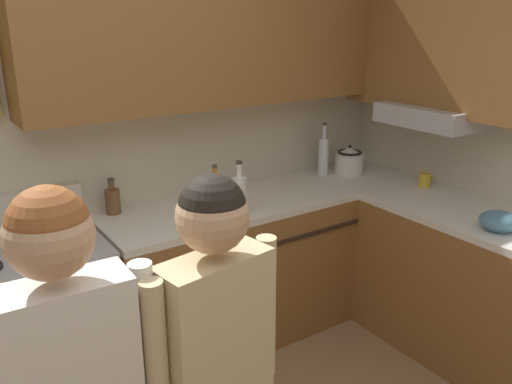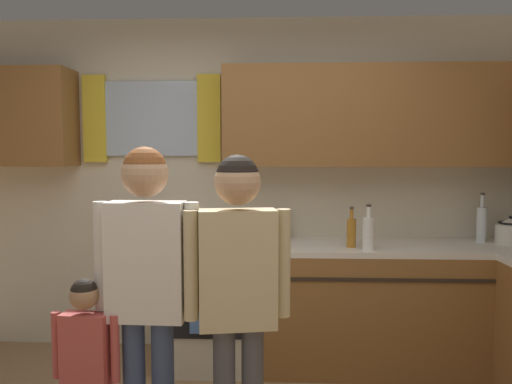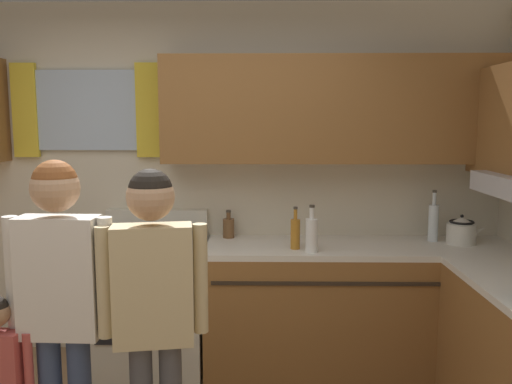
% 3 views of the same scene
% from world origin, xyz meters
% --- Properties ---
extents(back_wall_unit, '(4.60, 0.42, 2.60)m').
position_xyz_m(back_wall_unit, '(0.09, 1.82, 1.52)').
color(back_wall_unit, beige).
rests_on(back_wall_unit, ground).
extents(kitchen_counter_run, '(2.15, 2.07, 0.90)m').
position_xyz_m(kitchen_counter_run, '(1.53, 1.12, 0.45)').
color(kitchen_counter_run, brown).
rests_on(kitchen_counter_run, ground).
extents(stove_oven, '(0.75, 0.67, 1.10)m').
position_xyz_m(stove_oven, '(-0.24, 1.54, 0.47)').
color(stove_oven, beige).
rests_on(stove_oven, ground).
extents(bottle_oil_amber, '(0.06, 0.06, 0.29)m').
position_xyz_m(bottle_oil_amber, '(0.76, 1.42, 1.01)').
color(bottle_oil_amber, '#B27223').
rests_on(bottle_oil_amber, kitchen_counter_run).
extents(bottle_milk_white, '(0.08, 0.08, 0.31)m').
position_xyz_m(bottle_milk_white, '(0.86, 1.33, 1.02)').
color(bottle_milk_white, white).
rests_on(bottle_milk_white, kitchen_counter_run).
extents(bottle_tall_clear, '(0.07, 0.07, 0.37)m').
position_xyz_m(bottle_tall_clear, '(1.76, 1.67, 1.04)').
color(bottle_tall_clear, silver).
rests_on(bottle_tall_clear, kitchen_counter_run).
extents(bottle_squat_brown, '(0.08, 0.08, 0.21)m').
position_xyz_m(bottle_squat_brown, '(0.29, 1.76, 0.98)').
color(bottle_squat_brown, brown).
rests_on(bottle_squat_brown, kitchen_counter_run).
extents(stovetop_kettle, '(0.27, 0.20, 0.21)m').
position_xyz_m(stovetop_kettle, '(1.93, 1.59, 1.00)').
color(stovetop_kettle, silver).
rests_on(stovetop_kettle, kitchen_counter_run).
extents(adult_holding_child, '(0.49, 0.21, 1.59)m').
position_xyz_m(adult_holding_child, '(-0.36, 0.23, 1.00)').
color(adult_holding_child, '#38476B').
rests_on(adult_holding_child, ground).
extents(adult_in_plaid, '(0.48, 0.21, 1.55)m').
position_xyz_m(adult_in_plaid, '(0.06, 0.20, 0.98)').
color(adult_in_plaid, '#4C4C51').
rests_on(adult_in_plaid, ground).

